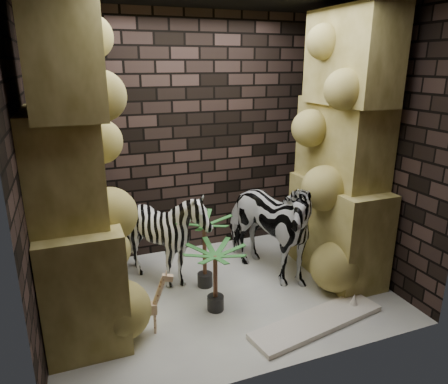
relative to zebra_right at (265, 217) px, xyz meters
name	(u,v)px	position (x,y,z in m)	size (l,w,h in m)	color
floor	(223,293)	(-0.58, -0.20, -0.74)	(3.50, 3.50, 0.00)	white
wall_back	(187,138)	(-0.58, 1.05, 0.76)	(3.50, 3.50, 0.00)	black
wall_front	(286,195)	(-0.58, -1.45, 0.76)	(3.50, 3.50, 0.00)	black
wall_left	(26,175)	(-2.33, -0.20, 0.76)	(3.00, 3.00, 0.00)	black
wall_right	(368,146)	(1.17, -0.20, 0.76)	(3.00, 3.00, 0.00)	black
rock_pillar_left	(71,172)	(-1.98, -0.20, 0.76)	(0.68, 1.30, 3.00)	#D3C270
rock_pillar_right	(343,148)	(0.84, -0.20, 0.76)	(0.58, 1.25, 3.00)	#D3C270
zebra_right	(265,217)	(0.00, 0.00, 0.00)	(0.67, 1.24, 1.47)	white
zebra_left	(166,241)	(-1.09, 0.24, -0.22)	(0.92, 1.14, 1.03)	white
giraffe_toy	(145,302)	(-1.48, -0.57, -0.42)	(0.32, 0.11, 0.63)	beige
palm_front	(205,252)	(-0.71, 0.02, -0.32)	(0.36, 0.36, 0.83)	#286E34
palm_back	(215,279)	(-0.76, -0.46, -0.39)	(0.36, 0.36, 0.70)	#286E34
surfboard	(317,322)	(0.07, -1.04, -0.71)	(1.42, 0.35, 0.05)	white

